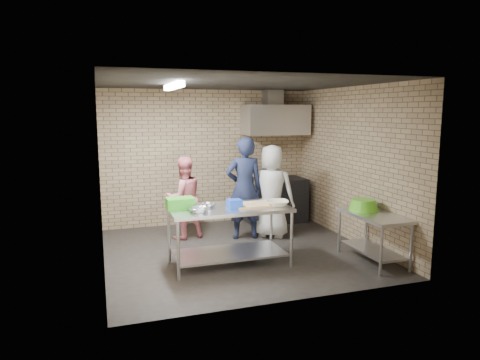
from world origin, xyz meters
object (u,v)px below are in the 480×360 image
(bottle_green, at_px, (292,124))
(man_navy, at_px, (244,188))
(side_counter, at_px, (373,238))
(green_crate, at_px, (180,203))
(stove, at_px, (275,200))
(prep_table, at_px, (229,236))
(woman_white, at_px, (272,191))
(woman_pink, at_px, (184,198))
(blue_tub, at_px, (234,204))
(bottle_red, at_px, (274,123))
(green_basin, at_px, (364,205))

(bottle_green, xyz_separation_m, man_navy, (-1.46, -1.19, -1.10))
(side_counter, relative_size, green_crate, 3.06)
(stove, bearing_deg, prep_table, -127.10)
(side_counter, height_order, woman_white, woman_white)
(bottle_green, bearing_deg, green_crate, -140.48)
(bottle_green, height_order, woman_pink, bottle_green)
(bottle_green, relative_size, man_navy, 0.08)
(side_counter, distance_m, green_crate, 2.95)
(side_counter, bearing_deg, blue_tub, 167.79)
(prep_table, relative_size, blue_tub, 9.00)
(man_navy, bearing_deg, prep_table, 68.52)
(prep_table, xyz_separation_m, bottle_red, (1.72, 2.44, 1.59))
(side_counter, bearing_deg, woman_pink, 139.45)
(man_navy, distance_m, woman_pink, 1.10)
(stove, height_order, bottle_green, bottle_green)
(prep_table, height_order, bottle_red, bottle_red)
(prep_table, distance_m, bottle_green, 3.59)
(prep_table, bearing_deg, bottle_green, 49.11)
(green_basin, height_order, bottle_green, bottle_green)
(prep_table, distance_m, woman_pink, 1.65)
(bottle_red, height_order, man_navy, bottle_red)
(green_crate, height_order, blue_tub, green_crate)
(prep_table, height_order, woman_pink, woman_pink)
(green_basin, bearing_deg, stove, 99.76)
(bottle_green, xyz_separation_m, woman_pink, (-2.49, -0.86, -1.28))
(green_basin, bearing_deg, man_navy, 132.79)
(side_counter, distance_m, bottle_green, 3.41)
(prep_table, bearing_deg, bottle_red, 54.92)
(bottle_red, xyz_separation_m, bottle_green, (0.40, 0.00, -0.01))
(blue_tub, xyz_separation_m, green_basin, (2.05, -0.20, -0.11))
(stove, bearing_deg, man_navy, -136.63)
(green_basin, height_order, bottle_red, bottle_red)
(stove, distance_m, blue_tub, 2.86)
(stove, bearing_deg, green_basin, -80.24)
(blue_tub, xyz_separation_m, bottle_green, (2.07, 2.54, 1.07))
(prep_table, distance_m, woman_white, 1.72)
(green_crate, xyz_separation_m, bottle_green, (2.82, 2.32, 1.05))
(blue_tub, relative_size, woman_pink, 0.13)
(woman_pink, bearing_deg, green_basin, 131.94)
(green_crate, bearing_deg, woman_pink, 77.46)
(side_counter, bearing_deg, woman_white, 118.64)
(prep_table, xyz_separation_m, side_counter, (2.12, -0.55, -0.07))
(bottle_red, xyz_separation_m, woman_white, (-0.55, -1.25, -1.19))
(side_counter, xyz_separation_m, man_navy, (-1.46, 1.80, 0.54))
(green_crate, relative_size, blue_tub, 2.00)
(blue_tub, bearing_deg, stove, 54.95)
(stove, distance_m, green_crate, 3.19)
(prep_table, bearing_deg, blue_tub, -63.43)
(blue_tub, distance_m, woman_white, 1.71)
(man_navy, bearing_deg, woman_white, 179.71)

